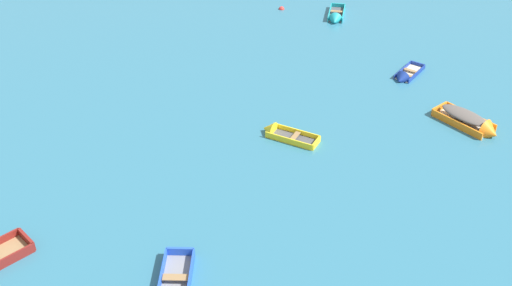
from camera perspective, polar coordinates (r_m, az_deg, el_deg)
name	(u,v)px	position (r m, az deg, el deg)	size (l,w,h in m)	color
rowboat_orange_near_camera	(474,123)	(34.45, 18.88, 1.68)	(3.28, 3.41, 1.18)	beige
rowboat_turquoise_far_left	(336,18)	(45.28, 7.13, 11.06)	(1.39, 3.19, 0.93)	#4C4C51
rowboat_yellow_far_back	(279,133)	(32.16, 2.06, 0.92)	(3.08, 2.08, 0.90)	#4C4C51
rowboat_deep_blue_cluster_outer	(404,77)	(38.26, 13.11, 5.77)	(2.19, 2.73, 0.87)	beige
mooring_buoy_midfield	(282,9)	(46.77, 2.30, 11.87)	(0.40, 0.40, 0.40)	red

